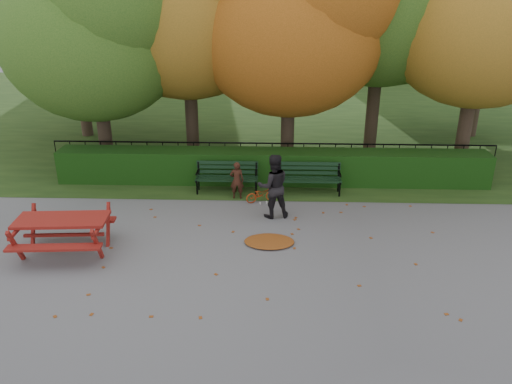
{
  "coord_description": "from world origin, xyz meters",
  "views": [
    {
      "loc": [
        0.03,
        -9.86,
        5.59
      ],
      "look_at": [
        -0.37,
        1.25,
        1.0
      ],
      "focal_mm": 35.0,
      "sensor_mm": 36.0,
      "label": 1
    }
  ],
  "objects_px": {
    "tree_a": "(100,25)",
    "bicycle": "(261,194)",
    "adult": "(273,186)",
    "tree_c": "(302,14)",
    "child": "(237,180)",
    "picnic_table": "(63,226)",
    "tree_e": "(499,5)",
    "bench_left": "(227,175)",
    "bench_right": "(310,176)"
  },
  "relations": [
    {
      "from": "tree_a",
      "to": "adult",
      "type": "height_order",
      "value": "tree_a"
    },
    {
      "from": "tree_a",
      "to": "adult",
      "type": "relative_size",
      "value": 4.39
    },
    {
      "from": "tree_e",
      "to": "adult",
      "type": "bearing_deg",
      "value": -149.92
    },
    {
      "from": "picnic_table",
      "to": "adult",
      "type": "xyz_separation_m",
      "value": [
        4.67,
        2.09,
        0.19
      ]
    },
    {
      "from": "picnic_table",
      "to": "adult",
      "type": "distance_m",
      "value": 5.12
    },
    {
      "from": "tree_a",
      "to": "tree_c",
      "type": "height_order",
      "value": "tree_c"
    },
    {
      "from": "bench_right",
      "to": "picnic_table",
      "type": "xyz_separation_m",
      "value": [
        -5.72,
        -3.78,
        0.14
      ]
    },
    {
      "from": "bench_right",
      "to": "tree_a",
      "type": "bearing_deg",
      "value": 163.39
    },
    {
      "from": "tree_c",
      "to": "picnic_table",
      "type": "xyz_separation_m",
      "value": [
        -5.46,
        -6.04,
        -4.16
      ]
    },
    {
      "from": "tree_e",
      "to": "adult",
      "type": "relative_size",
      "value": 4.79
    },
    {
      "from": "tree_e",
      "to": "tree_c",
      "type": "bearing_deg",
      "value": 178.07
    },
    {
      "from": "tree_e",
      "to": "bicycle",
      "type": "bearing_deg",
      "value": -157.57
    },
    {
      "from": "picnic_table",
      "to": "child",
      "type": "distance_m",
      "value": 4.9
    },
    {
      "from": "tree_c",
      "to": "picnic_table",
      "type": "distance_m",
      "value": 9.14
    },
    {
      "from": "child",
      "to": "picnic_table",
      "type": "bearing_deg",
      "value": 40.66
    },
    {
      "from": "tree_a",
      "to": "adult",
      "type": "xyz_separation_m",
      "value": [
        5.24,
        -3.56,
        -3.67
      ]
    },
    {
      "from": "tree_a",
      "to": "tree_c",
      "type": "xyz_separation_m",
      "value": [
        6.02,
        0.38,
        0.3
      ]
    },
    {
      "from": "tree_c",
      "to": "child",
      "type": "relative_size",
      "value": 7.39
    },
    {
      "from": "bench_left",
      "to": "bicycle",
      "type": "height_order",
      "value": "bench_left"
    },
    {
      "from": "adult",
      "to": "bicycle",
      "type": "relative_size",
      "value": 1.93
    },
    {
      "from": "tree_e",
      "to": "child",
      "type": "relative_size",
      "value": 7.53
    },
    {
      "from": "tree_c",
      "to": "tree_e",
      "type": "distance_m",
      "value": 5.7
    },
    {
      "from": "tree_e",
      "to": "bicycle",
      "type": "distance_m",
      "value": 8.82
    },
    {
      "from": "bicycle",
      "to": "tree_c",
      "type": "bearing_deg",
      "value": -42.66
    },
    {
      "from": "bench_left",
      "to": "bench_right",
      "type": "bearing_deg",
      "value": 0.0
    },
    {
      "from": "adult",
      "to": "tree_a",
      "type": "bearing_deg",
      "value": -46.36
    },
    {
      "from": "child",
      "to": "adult",
      "type": "xyz_separation_m",
      "value": [
        1.02,
        -1.18,
        0.31
      ]
    },
    {
      "from": "tree_c",
      "to": "bench_right",
      "type": "height_order",
      "value": "tree_c"
    },
    {
      "from": "adult",
      "to": "bicycle",
      "type": "xyz_separation_m",
      "value": [
        -0.33,
        0.94,
        -0.62
      ]
    },
    {
      "from": "tree_e",
      "to": "bench_right",
      "type": "distance_m",
      "value": 7.38
    },
    {
      "from": "tree_a",
      "to": "adult",
      "type": "distance_m",
      "value": 7.32
    },
    {
      "from": "tree_c",
      "to": "picnic_table",
      "type": "height_order",
      "value": "tree_c"
    },
    {
      "from": "bench_left",
      "to": "bicycle",
      "type": "xyz_separation_m",
      "value": [
        1.01,
        -0.74,
        -0.29
      ]
    },
    {
      "from": "tree_a",
      "to": "bench_left",
      "type": "xyz_separation_m",
      "value": [
        3.89,
        -1.88,
        -4.0
      ]
    },
    {
      "from": "picnic_table",
      "to": "bicycle",
      "type": "distance_m",
      "value": 5.31
    },
    {
      "from": "bicycle",
      "to": "picnic_table",
      "type": "bearing_deg",
      "value": 102.78
    },
    {
      "from": "tree_c",
      "to": "bench_right",
      "type": "xyz_separation_m",
      "value": [
        0.27,
        -2.26,
        -4.3
      ]
    },
    {
      "from": "picnic_table",
      "to": "bench_right",
      "type": "bearing_deg",
      "value": 29.08
    },
    {
      "from": "tree_c",
      "to": "bicycle",
      "type": "bearing_deg",
      "value": -110.47
    },
    {
      "from": "bench_left",
      "to": "picnic_table",
      "type": "distance_m",
      "value": 5.03
    },
    {
      "from": "tree_c",
      "to": "bench_right",
      "type": "relative_size",
      "value": 4.44
    },
    {
      "from": "tree_e",
      "to": "picnic_table",
      "type": "xyz_separation_m",
      "value": [
        -11.15,
        -5.84,
        -4.42
      ]
    },
    {
      "from": "bicycle",
      "to": "adult",
      "type": "bearing_deg",
      "value": 177.35
    },
    {
      "from": "child",
      "to": "bicycle",
      "type": "bearing_deg",
      "value": 159.48
    },
    {
      "from": "bench_right",
      "to": "bicycle",
      "type": "xyz_separation_m",
      "value": [
        -1.39,
        -0.74,
        -0.29
      ]
    },
    {
      "from": "tree_c",
      "to": "tree_e",
      "type": "bearing_deg",
      "value": -1.93
    },
    {
      "from": "tree_c",
      "to": "child",
      "type": "distance_m",
      "value": 5.41
    },
    {
      "from": "tree_e",
      "to": "picnic_table",
      "type": "relative_size",
      "value": 3.87
    },
    {
      "from": "tree_e",
      "to": "child",
      "type": "bearing_deg",
      "value": -161.09
    },
    {
      "from": "tree_a",
      "to": "bicycle",
      "type": "height_order",
      "value": "tree_a"
    }
  ]
}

